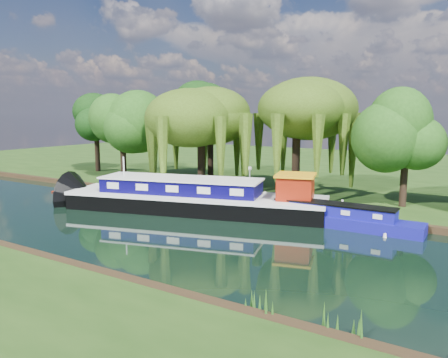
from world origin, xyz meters
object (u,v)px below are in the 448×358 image
Objects in this scene: dutch_barge at (196,198)px; white_cruiser at (387,235)px; red_dinghy at (69,192)px; narrowboat at (333,217)px.

white_cruiser is (13.66, 1.09, -1.03)m from dutch_barge.
white_cruiser is at bearing -78.66° from red_dinghy.
narrowboat is 25.03m from red_dinghy.
dutch_barge reaches higher than red_dinghy.
dutch_barge is at bearing -81.08° from red_dinghy.
red_dinghy is 1.67× the size of white_cruiser.
dutch_barge is 10.26m from narrowboat.
red_dinghy is (-14.84, 0.12, -1.03)m from dutch_barge.
white_cruiser is at bearing -10.78° from dutch_barge.
dutch_barge is 13.74m from white_cruiser.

